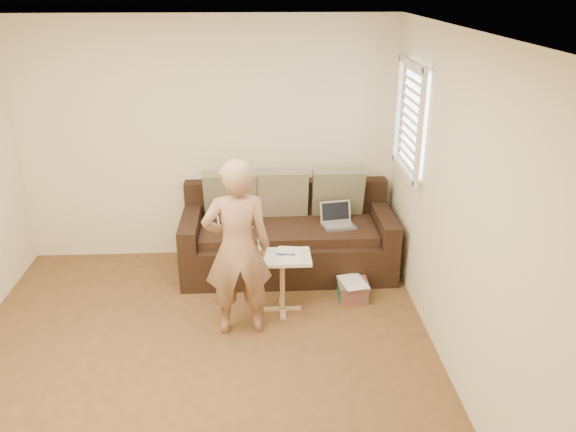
{
  "coord_description": "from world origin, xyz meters",
  "views": [
    {
      "loc": [
        0.52,
        -3.76,
        2.94
      ],
      "look_at": [
        0.8,
        1.4,
        0.78
      ],
      "focal_mm": 36.04,
      "sensor_mm": 36.0,
      "label": 1
    }
  ],
  "objects_px": {
    "laptop_white": "(236,229)",
    "side_table": "(282,283)",
    "person": "(237,249)",
    "striped_box": "(353,290)",
    "laptop_silver": "(339,227)",
    "drinking_glass": "(261,246)",
    "sofa": "(288,233)"
  },
  "relations": [
    {
      "from": "person",
      "to": "striped_box",
      "type": "height_order",
      "value": "person"
    },
    {
      "from": "side_table",
      "to": "striped_box",
      "type": "bearing_deg",
      "value": 14.16
    },
    {
      "from": "sofa",
      "to": "laptop_white",
      "type": "bearing_deg",
      "value": -172.98
    },
    {
      "from": "side_table",
      "to": "striped_box",
      "type": "xyz_separation_m",
      "value": [
        0.7,
        0.18,
        -0.19
      ]
    },
    {
      "from": "laptop_white",
      "to": "side_table",
      "type": "distance_m",
      "value": 0.91
    },
    {
      "from": "laptop_silver",
      "to": "laptop_white",
      "type": "bearing_deg",
      "value": 169.92
    },
    {
      "from": "striped_box",
      "to": "person",
      "type": "bearing_deg",
      "value": -156.39
    },
    {
      "from": "person",
      "to": "drinking_glass",
      "type": "height_order",
      "value": "person"
    },
    {
      "from": "person",
      "to": "side_table",
      "type": "xyz_separation_m",
      "value": [
        0.39,
        0.3,
        -0.51
      ]
    },
    {
      "from": "drinking_glass",
      "to": "striped_box",
      "type": "height_order",
      "value": "drinking_glass"
    },
    {
      "from": "laptop_silver",
      "to": "sofa",
      "type": "bearing_deg",
      "value": 162.23
    },
    {
      "from": "side_table",
      "to": "person",
      "type": "bearing_deg",
      "value": -142.58
    },
    {
      "from": "laptop_silver",
      "to": "striped_box",
      "type": "relative_size",
      "value": 1.13
    },
    {
      "from": "laptop_silver",
      "to": "person",
      "type": "height_order",
      "value": "person"
    },
    {
      "from": "person",
      "to": "side_table",
      "type": "bearing_deg",
      "value": -148.71
    },
    {
      "from": "laptop_white",
      "to": "side_table",
      "type": "height_order",
      "value": "laptop_white"
    },
    {
      "from": "sofa",
      "to": "laptop_silver",
      "type": "relative_size",
      "value": 6.65
    },
    {
      "from": "laptop_white",
      "to": "person",
      "type": "xyz_separation_m",
      "value": [
        0.06,
        -1.05,
        0.28
      ]
    },
    {
      "from": "laptop_silver",
      "to": "drinking_glass",
      "type": "bearing_deg",
      "value": -151.08
    },
    {
      "from": "drinking_glass",
      "to": "sofa",
      "type": "bearing_deg",
      "value": 68.4
    },
    {
      "from": "laptop_white",
      "to": "striped_box",
      "type": "bearing_deg",
      "value": -62.95
    },
    {
      "from": "laptop_white",
      "to": "drinking_glass",
      "type": "bearing_deg",
      "value": -104.64
    },
    {
      "from": "side_table",
      "to": "drinking_glass",
      "type": "relative_size",
      "value": 4.78
    },
    {
      "from": "drinking_glass",
      "to": "striped_box",
      "type": "relative_size",
      "value": 0.41
    },
    {
      "from": "side_table",
      "to": "striped_box",
      "type": "height_order",
      "value": "side_table"
    },
    {
      "from": "sofa",
      "to": "drinking_glass",
      "type": "bearing_deg",
      "value": -111.6
    },
    {
      "from": "side_table",
      "to": "laptop_silver",
      "type": "bearing_deg",
      "value": 50.19
    },
    {
      "from": "sofa",
      "to": "striped_box",
      "type": "relative_size",
      "value": 7.51
    },
    {
      "from": "laptop_silver",
      "to": "striped_box",
      "type": "bearing_deg",
      "value": -91.93
    },
    {
      "from": "side_table",
      "to": "drinking_glass",
      "type": "height_order",
      "value": "drinking_glass"
    },
    {
      "from": "person",
      "to": "side_table",
      "type": "distance_m",
      "value": 0.71
    },
    {
      "from": "laptop_silver",
      "to": "side_table",
      "type": "height_order",
      "value": "laptop_silver"
    }
  ]
}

